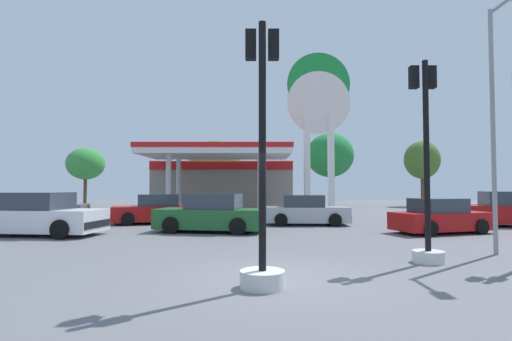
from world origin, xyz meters
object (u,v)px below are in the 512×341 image
at_px(tree_2, 331,155).
at_px(corner_streetlamp, 499,104).
at_px(car_4, 45,209).
at_px(car_5, 507,211).
at_px(traffic_signal_2, 428,190).
at_px(station_pole_sign, 320,111).
at_px(tree_0, 87,164).
at_px(car_6, 157,210).
at_px(car_3, 42,216).
at_px(traffic_signal_1, 264,204).
at_px(car_1, 307,211).
at_px(car_2, 212,215).
at_px(tree_1, 216,161).
at_px(car_0, 442,217).
at_px(tree_3, 423,160).

distance_m(tree_2, corner_streetlamp, 26.59).
bearing_deg(car_4, tree_2, 42.30).
xyz_separation_m(car_5, traffic_signal_2, (-7.54, -8.75, 1.05)).
height_order(station_pole_sign, tree_2, station_pole_sign).
relative_size(traffic_signal_2, tree_0, 0.90).
xyz_separation_m(car_5, car_6, (-16.90, 1.38, -0.07)).
bearing_deg(car_4, traffic_signal_2, -35.10).
distance_m(station_pole_sign, car_4, 18.54).
distance_m(car_3, traffic_signal_1, 11.43).
relative_size(car_1, car_5, 0.85).
bearing_deg(traffic_signal_1, car_3, 137.43).
distance_m(traffic_signal_2, corner_streetlamp, 3.45).
relative_size(station_pole_sign, car_3, 2.40).
relative_size(car_1, car_2, 0.89).
bearing_deg(car_3, station_pole_sign, 45.18).
distance_m(station_pole_sign, corner_streetlamp, 17.69).
relative_size(station_pole_sign, tree_1, 1.91).
relative_size(station_pole_sign, car_4, 2.55).
bearing_deg(car_5, tree_2, 104.14).
bearing_deg(corner_streetlamp, traffic_signal_1, -153.05).
xyz_separation_m(car_1, tree_2, (4.63, 18.04, 4.19)).
height_order(car_4, tree_1, tree_1).
xyz_separation_m(car_4, tree_1, (7.45, 14.89, 3.44)).
bearing_deg(tree_0, station_pole_sign, -24.68).
bearing_deg(car_3, car_0, 2.64).
bearing_deg(tree_3, car_2, -130.38).
distance_m(car_6, corner_streetlamp, 15.33).
distance_m(station_pole_sign, car_5, 13.60).
bearing_deg(car_3, tree_1, 77.49).
distance_m(tree_0, corner_streetlamp, 35.39).
relative_size(car_4, corner_streetlamp, 0.66).
xyz_separation_m(car_1, car_3, (-10.71, -4.13, 0.09)).
distance_m(station_pole_sign, tree_3, 14.68).
distance_m(station_pole_sign, traffic_signal_1, 21.82).
relative_size(station_pole_sign, car_0, 2.74).
height_order(car_2, corner_streetlamp, corner_streetlamp).
relative_size(car_2, car_4, 1.03).
relative_size(station_pole_sign, traffic_signal_1, 2.31).
bearing_deg(station_pole_sign, traffic_signal_1, -102.04).
bearing_deg(traffic_signal_1, station_pole_sign, 77.96).
height_order(car_4, traffic_signal_2, traffic_signal_2).
xyz_separation_m(car_0, car_3, (-15.69, -0.72, 0.11)).
xyz_separation_m(traffic_signal_1, tree_0, (-16.52, 30.19, 2.50)).
xyz_separation_m(car_2, car_6, (-3.25, 3.64, -0.04)).
relative_size(car_2, tree_3, 0.75).
relative_size(car_1, tree_0, 0.74).
relative_size(car_1, car_6, 0.93).
xyz_separation_m(car_3, tree_1, (4.53, 20.44, 3.40)).
relative_size(car_5, tree_0, 0.87).
height_order(car_5, tree_1, tree_1).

